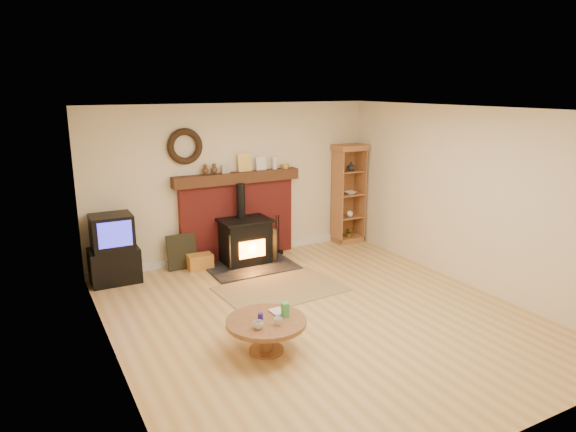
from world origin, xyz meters
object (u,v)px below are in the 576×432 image
wood_stove (246,242)px  coffee_table (266,326)px  tv_unit (114,250)px  curio_cabinet (348,194)px

wood_stove → coffee_table: bearing=-109.4°
wood_stove → tv_unit: wood_stove is taller
tv_unit → curio_cabinet: size_ratio=0.57×
coffee_table → wood_stove: bearing=70.6°
wood_stove → coffee_table: size_ratio=1.57×
tv_unit → coffee_table: 3.16m
tv_unit → coffee_table: (1.08, -2.96, -0.19)m
wood_stove → tv_unit: (-2.06, 0.19, 0.13)m
wood_stove → tv_unit: 2.07m
coffee_table → tv_unit: bearing=110.0°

